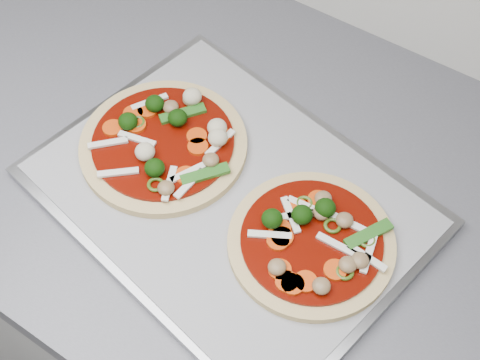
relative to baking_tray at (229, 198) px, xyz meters
The scene contains 4 objects.
baking_tray is the anchor object (origin of this frame).
parchment 0.01m from the baking_tray, ahead, with size 0.42×0.30×0.00m, color gray.
pizza_left 0.10m from the baking_tray, behind, with size 0.28×0.28×0.03m.
pizza_right 0.12m from the baking_tray, ahead, with size 0.23×0.23×0.03m.
Camera 1 is at (-0.23, 0.90, 1.56)m, focal length 50.00 mm.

